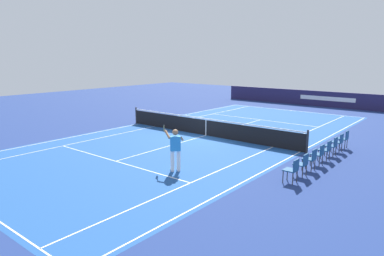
{
  "coord_description": "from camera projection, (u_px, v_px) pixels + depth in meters",
  "views": [
    {
      "loc": [
        15.33,
        11.42,
        4.33
      ],
      "look_at": [
        2.3,
        0.85,
        0.9
      ],
      "focal_mm": 32.47,
      "sensor_mm": 36.0,
      "label": 1
    }
  ],
  "objects": [
    {
      "name": "spectator_chair_1",
      "position": [
        339.0,
        141.0,
        16.04
      ],
      "size": [
        0.44,
        0.44,
        0.88
      ],
      "color": "#38383D",
      "rests_on": "ground_plane"
    },
    {
      "name": "tennis_player_near",
      "position": [
        175.0,
        148.0,
        13.31
      ],
      "size": [
        0.75,
        1.16,
        1.7
      ],
      "color": "white",
      "rests_on": "ground_plane"
    },
    {
      "name": "spectator_chair_5",
      "position": [
        311.0,
        158.0,
        13.39
      ],
      "size": [
        0.44,
        0.44,
        0.88
      ],
      "color": "#38383D",
      "rests_on": "ground_plane"
    },
    {
      "name": "tennis_ball",
      "position": [
        252.0,
        141.0,
        18.03
      ],
      "size": [
        0.07,
        0.07,
        0.07
      ],
      "primitive_type": "sphere",
      "color": "#CCE01E",
      "rests_on": "ground_plane"
    },
    {
      "name": "spectator_chair_6",
      "position": [
        302.0,
        163.0,
        12.73
      ],
      "size": [
        0.44,
        0.44,
        0.88
      ],
      "color": "#38383D",
      "rests_on": "ground_plane"
    },
    {
      "name": "tennis_net",
      "position": [
        206.0,
        127.0,
        19.48
      ],
      "size": [
        0.1,
        11.7,
        1.08
      ],
      "color": "#2D2D33",
      "rests_on": "ground_plane"
    },
    {
      "name": "spectator_chair_2",
      "position": [
        333.0,
        145.0,
        15.38
      ],
      "size": [
        0.44,
        0.44,
        0.88
      ],
      "color": "#38383D",
      "rests_on": "ground_plane"
    },
    {
      "name": "court_line_markings",
      "position": [
        206.0,
        135.0,
        19.58
      ],
      "size": [
        23.85,
        11.05,
        0.01
      ],
      "color": "white",
      "rests_on": "ground_plane"
    },
    {
      "name": "spectator_chair_3",
      "position": [
        326.0,
        149.0,
        14.72
      ],
      "size": [
        0.44,
        0.44,
        0.88
      ],
      "color": "#38383D",
      "rests_on": "ground_plane"
    },
    {
      "name": "ground_plane",
      "position": [
        206.0,
        135.0,
        19.58
      ],
      "size": [
        60.0,
        60.0,
        0.0
      ],
      "primitive_type": "plane",
      "color": "navy"
    },
    {
      "name": "spectator_chair_0",
      "position": [
        344.0,
        138.0,
        16.7
      ],
      "size": [
        0.44,
        0.44,
        0.88
      ],
      "color": "#38383D",
      "rests_on": "ground_plane"
    },
    {
      "name": "spectator_chair_4",
      "position": [
        319.0,
        153.0,
        14.06
      ],
      "size": [
        0.44,
        0.44,
        0.88
      ],
      "color": "#38383D",
      "rests_on": "ground_plane"
    },
    {
      "name": "spectator_chair_7",
      "position": [
        293.0,
        169.0,
        12.07
      ],
      "size": [
        0.44,
        0.44,
        0.88
      ],
      "color": "#38383D",
      "rests_on": "ground_plane"
    },
    {
      "name": "stadium_barrier",
      "position": [
        311.0,
        98.0,
        31.54
      ],
      "size": [
        0.26,
        17.0,
        1.37
      ],
      "color": "#231E47",
      "rests_on": "ground_plane"
    },
    {
      "name": "court_slab",
      "position": [
        206.0,
        135.0,
        19.58
      ],
      "size": [
        24.2,
        11.4,
        0.0
      ],
      "primitive_type": "cube",
      "color": "#1E4C93",
      "rests_on": "ground_plane"
    }
  ]
}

